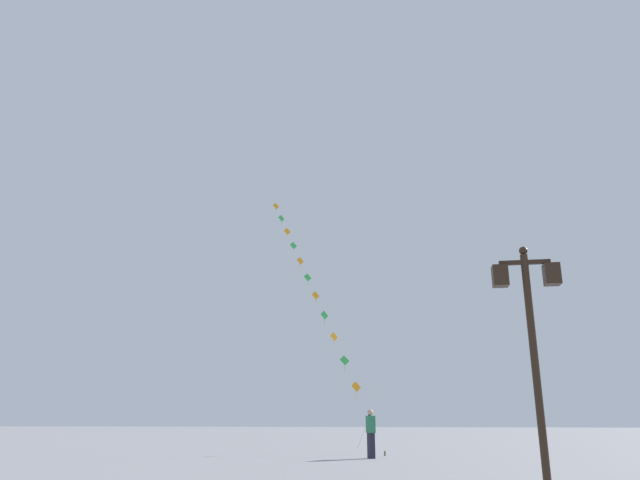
# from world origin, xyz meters

# --- Properties ---
(ground_plane) EXTENTS (160.00, 160.00, 0.00)m
(ground_plane) POSITION_xyz_m (0.00, 20.00, 0.00)
(ground_plane) COLOR gray
(twin_lantern_lamp_post) EXTENTS (1.22, 0.28, 4.53)m
(twin_lantern_lamp_post) POSITION_xyz_m (2.42, 9.79, 3.14)
(twin_lantern_lamp_post) COLOR black
(twin_lantern_lamp_post) RESTS_ON ground_plane
(kite_train) EXTENTS (7.56, 11.79, 15.14)m
(kite_train) POSITION_xyz_m (-4.93, 28.97, 8.09)
(kite_train) COLOR brown
(kite_train) RESTS_ON ground_plane
(kite_flyer) EXTENTS (0.40, 0.62, 1.71)m
(kite_flyer) POSITION_xyz_m (-1.40, 21.14, 0.90)
(kite_flyer) COLOR #1E1E2D
(kite_flyer) RESTS_ON ground_plane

